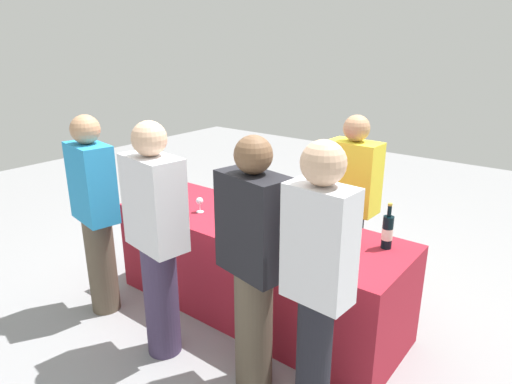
% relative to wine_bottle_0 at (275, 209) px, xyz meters
% --- Properties ---
extents(ground_plane, '(12.00, 12.00, 0.00)m').
position_rel_wine_bottle_0_xyz_m(ground_plane, '(-0.10, -0.11, -0.88)').
color(ground_plane, gray).
extents(tasting_table, '(2.38, 0.81, 0.78)m').
position_rel_wine_bottle_0_xyz_m(tasting_table, '(-0.10, -0.11, -0.49)').
color(tasting_table, maroon).
rests_on(tasting_table, ground_plane).
extents(wine_bottle_0, '(0.08, 0.08, 0.31)m').
position_rel_wine_bottle_0_xyz_m(wine_bottle_0, '(0.00, 0.00, 0.00)').
color(wine_bottle_0, black).
rests_on(wine_bottle_0, tasting_table).
extents(wine_bottle_1, '(0.07, 0.07, 0.33)m').
position_rel_wine_bottle_0_xyz_m(wine_bottle_1, '(0.16, -0.03, 0.01)').
color(wine_bottle_1, black).
rests_on(wine_bottle_1, tasting_table).
extents(wine_bottle_2, '(0.08, 0.08, 0.33)m').
position_rel_wine_bottle_0_xyz_m(wine_bottle_2, '(0.67, -0.02, 0.01)').
color(wine_bottle_2, black).
rests_on(wine_bottle_2, tasting_table).
extents(wine_bottle_3, '(0.07, 0.07, 0.32)m').
position_rel_wine_bottle_0_xyz_m(wine_bottle_3, '(0.87, 0.08, 0.01)').
color(wine_bottle_3, black).
rests_on(wine_bottle_3, tasting_table).
extents(wine_glass_0, '(0.06, 0.06, 0.13)m').
position_rel_wine_bottle_0_xyz_m(wine_glass_0, '(-0.60, -0.22, -0.02)').
color(wine_glass_0, silver).
rests_on(wine_glass_0, tasting_table).
extents(wine_glass_1, '(0.07, 0.07, 0.14)m').
position_rel_wine_bottle_0_xyz_m(wine_glass_1, '(0.09, -0.30, -0.01)').
color(wine_glass_1, silver).
rests_on(wine_glass_1, tasting_table).
extents(wine_glass_2, '(0.06, 0.06, 0.14)m').
position_rel_wine_bottle_0_xyz_m(wine_glass_2, '(0.32, -0.18, -0.00)').
color(wine_glass_2, silver).
rests_on(wine_glass_2, tasting_table).
extents(wine_glass_3, '(0.07, 0.07, 0.13)m').
position_rel_wine_bottle_0_xyz_m(wine_glass_3, '(0.58, -0.29, -0.02)').
color(wine_glass_3, silver).
rests_on(wine_glass_3, tasting_table).
extents(server_pouring, '(0.42, 0.24, 1.57)m').
position_rel_wine_bottle_0_xyz_m(server_pouring, '(0.36, 0.58, -0.04)').
color(server_pouring, black).
rests_on(server_pouring, ground_plane).
extents(guest_0, '(0.44, 0.29, 1.61)m').
position_rel_wine_bottle_0_xyz_m(guest_0, '(-1.09, -0.86, -0.02)').
color(guest_0, brown).
rests_on(guest_0, ground_plane).
extents(guest_1, '(0.46, 0.30, 1.65)m').
position_rel_wine_bottle_0_xyz_m(guest_1, '(-0.30, -0.92, 0.01)').
color(guest_1, '#3F3351').
rests_on(guest_1, ground_plane).
extents(guest_2, '(0.47, 0.31, 1.63)m').
position_rel_wine_bottle_0_xyz_m(guest_2, '(0.40, -0.77, -0.01)').
color(guest_2, brown).
rests_on(guest_2, ground_plane).
extents(guest_3, '(0.36, 0.22, 1.67)m').
position_rel_wine_bottle_0_xyz_m(guest_3, '(0.87, -0.83, 0.05)').
color(guest_3, black).
rests_on(guest_3, ground_plane).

